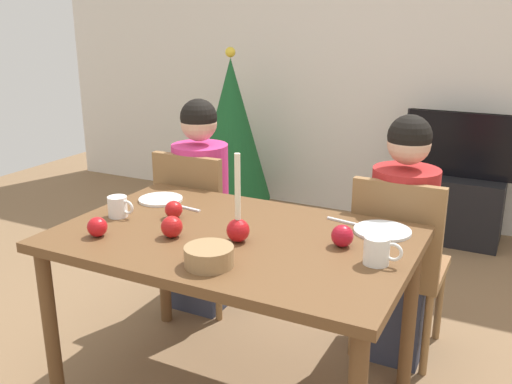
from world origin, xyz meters
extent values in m
cube|color=silver|center=(0.00, 2.60, 1.30)|extent=(6.40, 0.10, 2.60)
cube|color=brown|center=(0.00, 0.00, 0.73)|extent=(1.40, 0.90, 0.04)
cylinder|color=brown|center=(-0.64, -0.39, 0.35)|extent=(0.06, 0.06, 0.71)
cylinder|color=brown|center=(-0.64, 0.39, 0.35)|extent=(0.06, 0.06, 0.71)
cylinder|color=brown|center=(0.64, 0.39, 0.35)|extent=(0.06, 0.06, 0.71)
cube|color=olive|center=(-0.56, 0.69, 0.43)|extent=(0.40, 0.40, 0.04)
cube|color=olive|center=(-0.56, 0.51, 0.68)|extent=(0.40, 0.04, 0.45)
cylinder|color=olive|center=(-0.39, 0.86, 0.21)|extent=(0.04, 0.04, 0.41)
cylinder|color=olive|center=(-0.73, 0.86, 0.21)|extent=(0.04, 0.04, 0.41)
cylinder|color=olive|center=(-0.39, 0.52, 0.21)|extent=(0.04, 0.04, 0.41)
cylinder|color=olive|center=(-0.73, 0.52, 0.21)|extent=(0.04, 0.04, 0.41)
cube|color=olive|center=(0.53, 0.69, 0.43)|extent=(0.40, 0.40, 0.04)
cube|color=olive|center=(0.53, 0.51, 0.68)|extent=(0.40, 0.04, 0.45)
cylinder|color=olive|center=(0.70, 0.86, 0.21)|extent=(0.04, 0.04, 0.41)
cylinder|color=olive|center=(0.36, 0.86, 0.21)|extent=(0.04, 0.04, 0.41)
cylinder|color=olive|center=(0.70, 0.52, 0.21)|extent=(0.04, 0.04, 0.41)
cylinder|color=olive|center=(0.36, 0.52, 0.21)|extent=(0.04, 0.04, 0.41)
cube|color=#33384C|center=(-0.56, 0.64, 0.23)|extent=(0.28, 0.28, 0.45)
cylinder|color=#D1337A|center=(-0.56, 0.64, 0.69)|extent=(0.30, 0.30, 0.48)
sphere|color=tan|center=(-0.56, 0.64, 1.04)|extent=(0.19, 0.19, 0.19)
sphere|color=black|center=(-0.56, 0.64, 1.07)|extent=(0.19, 0.19, 0.19)
cube|color=#33384C|center=(0.53, 0.64, 0.23)|extent=(0.28, 0.28, 0.45)
cylinder|color=#AD2323|center=(0.53, 0.64, 0.69)|extent=(0.30, 0.30, 0.48)
sphere|color=tan|center=(0.53, 0.64, 1.04)|extent=(0.19, 0.19, 0.19)
sphere|color=black|center=(0.53, 0.64, 1.07)|extent=(0.19, 0.19, 0.19)
cube|color=black|center=(0.57, 2.30, 0.24)|extent=(0.64, 0.40, 0.48)
cube|color=black|center=(0.57, 2.30, 0.71)|extent=(0.79, 0.04, 0.46)
cube|color=black|center=(0.57, 2.30, 0.71)|extent=(0.76, 0.05, 0.46)
cylinder|color=brown|center=(-1.16, 2.07, 0.07)|extent=(0.08, 0.08, 0.14)
cone|color=#195628|center=(-1.16, 2.07, 0.71)|extent=(0.63, 0.63, 1.13)
sphere|color=yellow|center=(-1.16, 2.07, 1.31)|extent=(0.08, 0.08, 0.08)
sphere|color=red|center=(0.05, -0.05, 0.80)|extent=(0.09, 0.09, 0.09)
cylinder|color=#EFE5C6|center=(0.05, -0.05, 0.97)|extent=(0.02, 0.02, 0.26)
cylinder|color=white|center=(-0.51, 0.22, 0.76)|extent=(0.20, 0.20, 0.01)
cylinder|color=silver|center=(0.52, 0.29, 0.76)|extent=(0.23, 0.23, 0.01)
cylinder|color=white|center=(-0.54, -0.04, 0.79)|extent=(0.08, 0.08, 0.09)
torus|color=white|center=(-0.49, -0.04, 0.80)|extent=(0.06, 0.01, 0.06)
cylinder|color=white|center=(0.58, -0.02, 0.80)|extent=(0.09, 0.09, 0.10)
torus|color=white|center=(0.64, -0.02, 0.80)|extent=(0.07, 0.01, 0.07)
cube|color=silver|center=(-0.35, 0.18, 0.75)|extent=(0.18, 0.04, 0.01)
cube|color=silver|center=(0.36, 0.32, 0.75)|extent=(0.18, 0.05, 0.01)
cylinder|color=#99754C|center=(0.07, -0.29, 0.78)|extent=(0.17, 0.17, 0.07)
sphere|color=red|center=(-0.46, -0.26, 0.79)|extent=(0.08, 0.08, 0.08)
sphere|color=#B31717|center=(-0.20, -0.13, 0.79)|extent=(0.09, 0.09, 0.09)
sphere|color=#AB1323|center=(0.42, 0.08, 0.79)|extent=(0.08, 0.08, 0.08)
sphere|color=#B31617|center=(-0.32, 0.05, 0.79)|extent=(0.08, 0.08, 0.08)
camera|label=1|loc=(1.02, -1.81, 1.58)|focal=39.47mm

